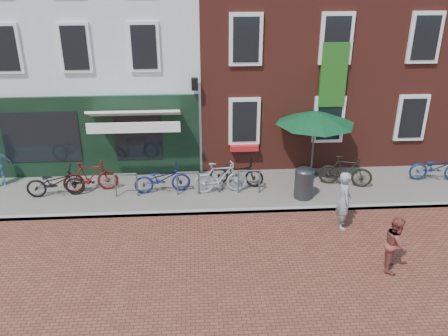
{
  "coord_description": "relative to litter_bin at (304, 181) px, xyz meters",
  "views": [
    {
      "loc": [
        -1.21,
        -12.76,
        7.34
      ],
      "look_at": [
        -0.37,
        0.46,
        1.36
      ],
      "focal_mm": 38.08,
      "sensor_mm": 36.0,
      "label": 1
    }
  ],
  "objects": [
    {
      "name": "bicycle_3",
      "position": [
        -2.66,
        0.54,
        -0.04
      ],
      "size": [
        1.83,
        0.68,
        1.07
      ],
      "primitive_type": "imported",
      "rotation": [
        0.0,
        0.0,
        1.67
      ],
      "color": "#99989B",
      "rests_on": "sidewalk"
    },
    {
      "name": "bicycle_6",
      "position": [
        4.88,
        1.0,
        -0.1
      ],
      "size": [
        1.89,
        0.81,
        0.97
      ],
      "primitive_type": "imported",
      "rotation": [
        0.0,
        0.0,
        1.48
      ],
      "color": "navy",
      "rests_on": "sidewalk"
    },
    {
      "name": "ground",
      "position": [
        -2.23,
        -0.77,
        -0.68
      ],
      "size": [
        80.0,
        80.0,
        0.0
      ],
      "primitive_type": "plane",
      "color": "brown"
    },
    {
      "name": "bicycle_0",
      "position": [
        -8.03,
        0.61,
        -0.1
      ],
      "size": [
        1.89,
        0.8,
        0.97
      ],
      "primitive_type": "imported",
      "rotation": [
        0.0,
        0.0,
        1.66
      ],
      "color": "black",
      "rests_on": "sidewalk"
    },
    {
      "name": "boy",
      "position": [
        1.48,
        -3.8,
        0.05
      ],
      "size": [
        0.76,
        0.86,
        1.47
      ],
      "primitive_type": "imported",
      "rotation": [
        0.0,
        0.0,
        1.23
      ],
      "color": "brown",
      "rests_on": "ground"
    },
    {
      "name": "bicycle_5",
      "position": [
        1.59,
        0.77,
        -0.04
      ],
      "size": [
        1.85,
        1.02,
        1.07
      ],
      "primitive_type": "imported",
      "rotation": [
        0.0,
        0.0,
        1.26
      ],
      "color": "black",
      "rests_on": "sidewalk"
    },
    {
      "name": "bicycle_4",
      "position": [
        -2.09,
        1.02,
        -0.1
      ],
      "size": [
        1.94,
        1.05,
        0.97
      ],
      "primitive_type": "imported",
      "rotation": [
        0.0,
        0.0,
        1.34
      ],
      "color": "black",
      "rests_on": "sidewalk"
    },
    {
      "name": "sidewalk",
      "position": [
        -1.23,
        0.73,
        -0.63
      ],
      "size": [
        24.0,
        3.0,
        0.1
      ],
      "primitive_type": "cube",
      "color": "slate",
      "rests_on": "ground"
    },
    {
      "name": "building_brick_mid",
      "position": [
        -0.23,
        6.23,
        4.32
      ],
      "size": [
        6.0,
        8.0,
        10.0
      ],
      "primitive_type": "cube",
      "color": "maroon",
      "rests_on": "ground"
    },
    {
      "name": "building_stucco",
      "position": [
        -7.23,
        6.23,
        3.82
      ],
      "size": [
        8.0,
        8.0,
        9.0
      ],
      "primitive_type": "cube",
      "color": "silver",
      "rests_on": "ground"
    },
    {
      "name": "building_brick_right",
      "position": [
        5.77,
        6.23,
        4.32
      ],
      "size": [
        6.0,
        8.0,
        10.0
      ],
      "primitive_type": "cube",
      "color": "maroon",
      "rests_on": "ground"
    },
    {
      "name": "litter_bin",
      "position": [
        0.0,
        0.0,
        0.0
      ],
      "size": [
        0.61,
        0.61,
        1.12
      ],
      "color": "#363639",
      "rests_on": "sidewalk"
    },
    {
      "name": "bicycle_1",
      "position": [
        -6.95,
        0.87,
        -0.04
      ],
      "size": [
        1.85,
        0.8,
        1.07
      ],
      "primitive_type": "imported",
      "rotation": [
        0.0,
        0.0,
        1.74
      ],
      "color": "#520E0D",
      "rests_on": "sidewalk"
    },
    {
      "name": "parasol",
      "position": [
        0.63,
        1.63,
        1.69
      ],
      "size": [
        2.72,
        2.72,
        2.51
      ],
      "color": "#4C4C4F",
      "rests_on": "sidewalk"
    },
    {
      "name": "woman",
      "position": [
        0.77,
        -1.72,
        0.2
      ],
      "size": [
        0.47,
        0.67,
        1.76
      ],
      "primitive_type": "imported",
      "rotation": [
        0.0,
        0.0,
        1.48
      ],
      "color": "gray",
      "rests_on": "ground"
    },
    {
      "name": "bicycle_2",
      "position": [
        -4.58,
        0.67,
        -0.1
      ],
      "size": [
        1.9,
        0.85,
        0.97
      ],
      "primitive_type": "imported",
      "rotation": [
        0.0,
        0.0,
        1.68
      ],
      "color": "navy",
      "rests_on": "sidewalk"
    }
  ]
}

